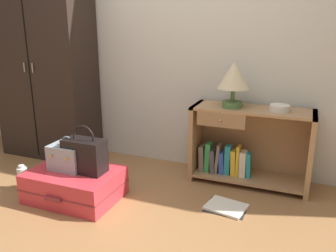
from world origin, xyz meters
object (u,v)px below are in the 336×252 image
at_px(bookshelf, 245,146).
at_px(table_lamp, 234,78).
at_px(open_book_on_floor, 226,207).
at_px(train_case, 68,156).
at_px(bottle, 23,178).
at_px(handbag, 85,155).
at_px(suitcase_large, 75,184).
at_px(wardrobe, 45,65).
at_px(bowl, 280,108).

xyz_separation_m(bookshelf, table_lamp, (-0.12, -0.04, 0.59)).
height_order(bookshelf, open_book_on_floor, bookshelf).
relative_size(train_case, bottle, 1.24).
bearing_deg(handbag, train_case, -179.48).
xyz_separation_m(suitcase_large, train_case, (-0.06, 0.03, 0.22)).
distance_m(wardrobe, train_case, 1.25).
distance_m(bookshelf, bowl, 0.45).
bearing_deg(train_case, wardrobe, 136.80).
distance_m(suitcase_large, open_book_on_floor, 1.20).
xyz_separation_m(wardrobe, handbag, (0.95, -0.74, -0.57)).
bearing_deg(suitcase_large, train_case, 157.61).
bearing_deg(bottle, train_case, 7.93).
bearing_deg(bowl, open_book_on_floor, -120.17).
bearing_deg(suitcase_large, wardrobe, 137.97).
height_order(wardrobe, bowl, wardrobe).
distance_m(bookshelf, open_book_on_floor, 0.62).
height_order(bookshelf, train_case, bookshelf).
xyz_separation_m(bookshelf, suitcase_large, (-1.19, -0.82, -0.21)).
bearing_deg(suitcase_large, bottle, -175.85).
distance_m(bowl, open_book_on_floor, 0.90).
xyz_separation_m(table_lamp, bottle, (-1.57, -0.82, -0.82)).
relative_size(wardrobe, open_book_on_floor, 5.78).
relative_size(suitcase_large, train_case, 2.59).
bearing_deg(bottle, wardrobe, 113.54).
xyz_separation_m(bookshelf, train_case, (-1.25, -0.80, 0.01)).
relative_size(suitcase_large, handbag, 1.86).
bearing_deg(train_case, handbag, 0.52).
xyz_separation_m(bowl, suitcase_large, (-1.45, -0.79, -0.58)).
bearing_deg(table_lamp, open_book_on_floor, -79.48).
bearing_deg(bowl, suitcase_large, -151.37).
bearing_deg(table_lamp, train_case, -145.98).
relative_size(bookshelf, handbag, 2.67).
relative_size(wardrobe, handbag, 5.02).
height_order(table_lamp, open_book_on_floor, table_lamp).
bearing_deg(bottle, bowl, 22.98).
bearing_deg(open_book_on_floor, table_lamp, 100.52).
distance_m(table_lamp, suitcase_large, 1.55).
bearing_deg(bookshelf, table_lamp, -163.53).
bearing_deg(handbag, bowl, 29.44).
height_order(bottle, open_book_on_floor, bottle).
distance_m(bowl, handbag, 1.59).
bearing_deg(table_lamp, handbag, -142.01).
bearing_deg(train_case, bottle, -172.07).
xyz_separation_m(bowl, open_book_on_floor, (-0.29, -0.50, -0.69)).
relative_size(handbag, bottle, 1.73).
xyz_separation_m(wardrobe, bowl, (2.31, 0.02, -0.25)).
relative_size(table_lamp, open_book_on_floor, 1.15).
height_order(bowl, open_book_on_floor, bowl).
distance_m(table_lamp, open_book_on_floor, 1.04).
bearing_deg(bookshelf, open_book_on_floor, -93.49).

